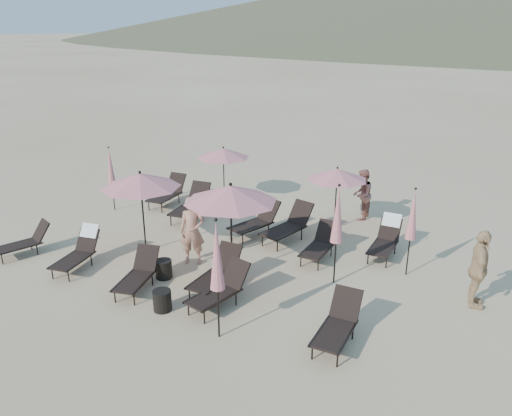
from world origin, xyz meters
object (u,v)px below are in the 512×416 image
Objects in this scene: beachgoer_a at (192,231)px; umbrella_open_1 at (231,194)px; lounger_7 at (191,204)px; umbrella_open_3 at (337,174)px; lounger_2 at (138,273)px; lounger_10 at (320,244)px; lounger_3 at (217,272)px; lounger_1 at (79,250)px; umbrella_closed_2 at (110,166)px; lounger_9 at (289,225)px; side_table_0 at (164,269)px; beachgoer_c at (479,269)px; lounger_4 at (220,289)px; lounger_11 at (386,238)px; beachgoer_b at (362,195)px; lounger_8 at (256,221)px; lounger_5 at (338,324)px; umbrella_open_2 at (223,153)px; umbrella_closed_3 at (338,215)px; lounger_0 at (25,241)px; umbrella_closed_1 at (413,215)px; side_table_1 at (162,300)px; umbrella_open_0 at (140,180)px; lounger_6 at (168,192)px.

umbrella_open_1 is at bearing -33.20° from beachgoer_a.
umbrella_open_3 is at bearing 10.28° from lounger_7.
lounger_2 is at bearing -127.55° from beachgoer_a.
lounger_3 is at bearing -119.05° from lounger_10.
umbrella_closed_2 reaches higher than lounger_1.
side_table_0 is at bearing -102.03° from lounger_9.
umbrella_open_3 is at bearing 45.71° from beachgoer_c.
lounger_4 is (2.17, 0.43, 0.02)m from lounger_2.
lounger_11 is at bearing 30.88° from lounger_2.
lounger_7 is 1.16× the size of lounger_11.
lounger_3 is 1.06× the size of lounger_10.
beachgoer_c is at bearing 41.83° from beachgoer_b.
lounger_9 is (1.66, 4.58, 0.07)m from lounger_2.
lounger_1 reaches higher than lounger_8.
lounger_7 is 9.14m from beachgoer_c.
umbrella_closed_2 is (-7.78, -0.33, 1.16)m from lounger_10.
lounger_7 reaches higher than lounger_5.
umbrella_open_2 is 0.79× the size of umbrella_closed_3.
side_table_0 is 1.29m from beachgoer_a.
lounger_3 reaches higher than lounger_10.
lounger_0 is 11.87m from beachgoer_c.
lounger_4 is at bearing 22.14° from lounger_0.
umbrella_closed_3 reaches higher than beachgoer_b.
lounger_0 is 3.33× the size of side_table_0.
umbrella_closed_1 is at bearing 44.35° from umbrella_closed_3.
side_table_1 is (1.04, -1.19, 0.00)m from side_table_0.
lounger_2 is (2.20, -0.04, -0.06)m from lounger_1.
umbrella_closed_1 is (0.88, -0.91, 1.17)m from lounger_11.
lounger_0 is 0.63× the size of umbrella_open_1.
umbrella_open_0 reaches higher than lounger_2.
lounger_2 is at bearing -151.50° from lounger_3.
side_table_1 is (-2.75, -3.29, -1.57)m from umbrella_closed_3.
beachgoer_a is at bearing 145.79° from lounger_3.
umbrella_closed_2 is at bearing -161.56° from lounger_9.
umbrella_closed_1 is at bearing 33.80° from side_table_0.
lounger_10 is at bearing 55.36° from umbrella_open_1.
lounger_6 is at bearing 166.41° from lounger_10.
beachgoer_a is (3.77, -3.22, 0.46)m from lounger_6.
beachgoer_a is (-3.71, -1.01, -0.88)m from umbrella_closed_3.
umbrella_closed_3 is (1.75, 2.44, 1.37)m from lounger_4.
beachgoer_c reaches higher than side_table_0.
lounger_8 is 3.82× the size of side_table_0.
lounger_10 is at bearing 115.18° from lounger_5.
beachgoer_c is at bearing -9.42° from lounger_10.
umbrella_closed_3 is at bearing 23.83° from umbrella_open_1.
umbrella_open_3 is at bearing 31.18° from beachgoer_a.
umbrella_open_3 reaches higher than side_table_0.
lounger_2 is 0.80m from side_table_0.
lounger_6 is 1.07× the size of beachgoer_b.
side_table_0 is at bearing -143.34° from umbrella_open_1.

